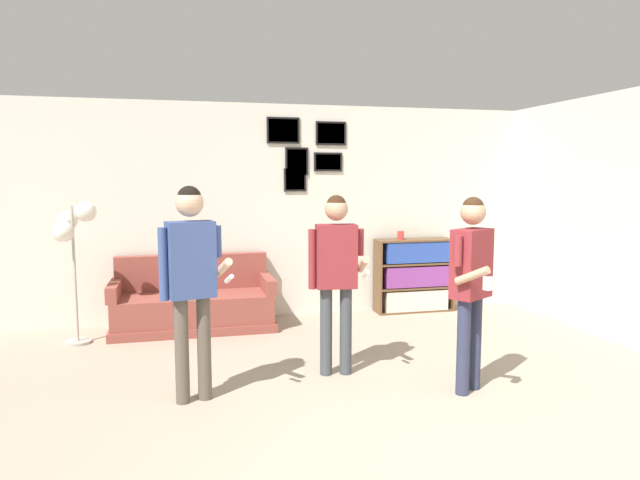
{
  "coord_description": "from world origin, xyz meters",
  "views": [
    {
      "loc": [
        -1.57,
        -2.93,
        1.79
      ],
      "look_at": [
        -0.34,
        2.12,
        1.21
      ],
      "focal_mm": 32.0,
      "sensor_mm": 36.0,
      "label": 1
    }
  ],
  "objects_px": {
    "couch": "(194,305)",
    "person_player_foreground_left": "(191,270)",
    "bookshelf": "(414,275)",
    "drinking_cup": "(401,235)",
    "floor_lamp": "(73,231)",
    "person_player_foreground_center": "(336,266)",
    "person_watcher_holding_cup": "(472,274)"
  },
  "relations": [
    {
      "from": "person_watcher_holding_cup",
      "to": "drinking_cup",
      "type": "relative_size",
      "value": 14.42
    },
    {
      "from": "person_player_foreground_center",
      "to": "drinking_cup",
      "type": "height_order",
      "value": "person_player_foreground_center"
    },
    {
      "from": "couch",
      "to": "bookshelf",
      "type": "bearing_deg",
      "value": 3.96
    },
    {
      "from": "person_player_foreground_left",
      "to": "person_watcher_holding_cup",
      "type": "bearing_deg",
      "value": -8.6
    },
    {
      "from": "person_player_foreground_left",
      "to": "person_watcher_holding_cup",
      "type": "height_order",
      "value": "person_player_foreground_left"
    },
    {
      "from": "floor_lamp",
      "to": "person_player_foreground_left",
      "type": "distance_m",
      "value": 2.27
    },
    {
      "from": "couch",
      "to": "drinking_cup",
      "type": "xyz_separation_m",
      "value": [
        2.68,
        0.2,
        0.74
      ]
    },
    {
      "from": "bookshelf",
      "to": "person_player_foreground_center",
      "type": "height_order",
      "value": "person_player_foreground_center"
    },
    {
      "from": "person_player_foreground_center",
      "to": "couch",
      "type": "bearing_deg",
      "value": 122.37
    },
    {
      "from": "couch",
      "to": "drinking_cup",
      "type": "bearing_deg",
      "value": 4.27
    },
    {
      "from": "bookshelf",
      "to": "drinking_cup",
      "type": "height_order",
      "value": "drinking_cup"
    },
    {
      "from": "floor_lamp",
      "to": "person_watcher_holding_cup",
      "type": "xyz_separation_m",
      "value": [
        3.43,
        -2.27,
        -0.22
      ]
    },
    {
      "from": "bookshelf",
      "to": "floor_lamp",
      "type": "distance_m",
      "value": 4.22
    },
    {
      "from": "floor_lamp",
      "to": "drinking_cup",
      "type": "bearing_deg",
      "value": 7.68
    },
    {
      "from": "couch",
      "to": "person_player_foreground_left",
      "type": "relative_size",
      "value": 1.08
    },
    {
      "from": "bookshelf",
      "to": "person_player_foreground_center",
      "type": "relative_size",
      "value": 0.65
    },
    {
      "from": "person_player_foreground_left",
      "to": "drinking_cup",
      "type": "bearing_deg",
      "value": 41.98
    },
    {
      "from": "person_player_foreground_left",
      "to": "person_player_foreground_center",
      "type": "height_order",
      "value": "person_player_foreground_left"
    },
    {
      "from": "couch",
      "to": "bookshelf",
      "type": "height_order",
      "value": "bookshelf"
    },
    {
      "from": "drinking_cup",
      "to": "person_player_foreground_center",
      "type": "bearing_deg",
      "value": -124.5
    },
    {
      "from": "couch",
      "to": "person_player_foreground_left",
      "type": "height_order",
      "value": "person_player_foreground_left"
    },
    {
      "from": "person_player_foreground_center",
      "to": "person_watcher_holding_cup",
      "type": "height_order",
      "value": "same"
    },
    {
      "from": "person_watcher_holding_cup",
      "to": "drinking_cup",
      "type": "distance_m",
      "value": 2.84
    },
    {
      "from": "person_player_foreground_center",
      "to": "person_watcher_holding_cup",
      "type": "relative_size",
      "value": 1.0
    },
    {
      "from": "person_player_foreground_left",
      "to": "drinking_cup",
      "type": "xyz_separation_m",
      "value": [
        2.73,
        2.46,
        -0.04
      ]
    },
    {
      "from": "person_player_foreground_center",
      "to": "drinking_cup",
      "type": "xyz_separation_m",
      "value": [
        1.46,
        2.12,
        0.03
      ]
    },
    {
      "from": "couch",
      "to": "bookshelf",
      "type": "xyz_separation_m",
      "value": [
        2.89,
        0.2,
        0.2
      ]
    },
    {
      "from": "bookshelf",
      "to": "person_player_foreground_center",
      "type": "xyz_separation_m",
      "value": [
        -1.67,
        -2.12,
        0.52
      ]
    },
    {
      "from": "bookshelf",
      "to": "drinking_cup",
      "type": "relative_size",
      "value": 9.34
    },
    {
      "from": "couch",
      "to": "person_player_foreground_left",
      "type": "xyz_separation_m",
      "value": [
        -0.05,
        -2.26,
        0.78
      ]
    },
    {
      "from": "couch",
      "to": "drinking_cup",
      "type": "height_order",
      "value": "drinking_cup"
    },
    {
      "from": "person_player_foreground_left",
      "to": "person_player_foreground_center",
      "type": "bearing_deg",
      "value": 14.68
    }
  ]
}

